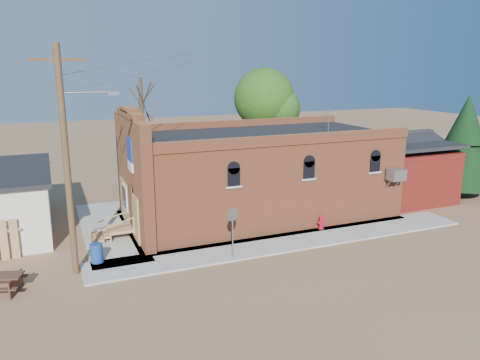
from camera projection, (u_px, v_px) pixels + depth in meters
name	position (u px, v px, depth m)	size (l,w,h in m)	color
ground	(271.00, 254.00, 20.92)	(120.00, 120.00, 0.00)	brown
sidewalk_south	(291.00, 242.00, 22.28)	(19.00, 2.20, 0.08)	#9E9991
sidewalk_west	(109.00, 229.00, 23.95)	(2.60, 10.00, 0.08)	#9E9991
brick_bar	(254.00, 175.00, 25.92)	(16.40, 7.97, 6.30)	#A85833
red_shed	(396.00, 162.00, 29.61)	(5.40, 6.40, 4.30)	#541B0E
utility_pole	(68.00, 157.00, 17.84)	(3.12, 0.26, 9.00)	#492E1D
tree_bare_near	(141.00, 102.00, 30.08)	(2.80, 2.80, 7.65)	#4C3C2B
tree_leafy	(264.00, 98.00, 33.89)	(4.40, 4.40, 8.15)	#4C3C2B
evergreen_tree	(465.00, 139.00, 29.42)	(3.60, 3.60, 6.50)	#4C3C2B
fire_hydrant	(321.00, 222.00, 23.82)	(0.41, 0.38, 0.72)	#B20A1F
stop_sign	(233.00, 219.00, 19.80)	(0.57, 0.36, 2.30)	gray
trash_barrel	(97.00, 253.00, 19.75)	(0.53, 0.53, 0.81)	navy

